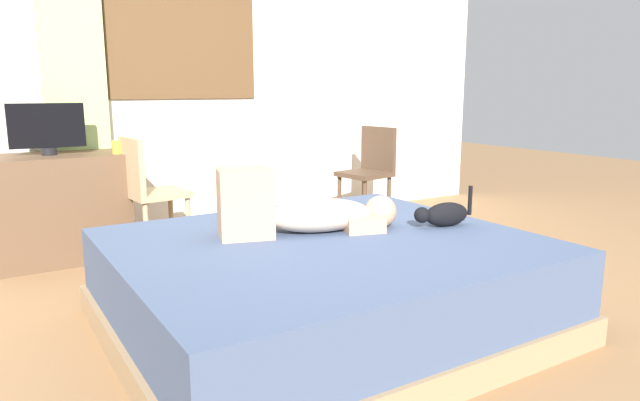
{
  "coord_description": "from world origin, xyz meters",
  "views": [
    {
      "loc": [
        -1.51,
        -2.36,
        1.19
      ],
      "look_at": [
        0.03,
        0.13,
        0.61
      ],
      "focal_mm": 31.96,
      "sensor_mm": 36.0,
      "label": 1
    }
  ],
  "objects_px": {
    "bed": "(324,284)",
    "cup": "(117,147)",
    "person_lying": "(301,211)",
    "desk": "(58,208)",
    "cat": "(444,214)",
    "chair_spare": "(370,168)",
    "chair_by_desk": "(148,188)",
    "tv_monitor": "(47,128)"
  },
  "relations": [
    {
      "from": "cat",
      "to": "tv_monitor",
      "type": "relative_size",
      "value": 0.74
    },
    {
      "from": "person_lying",
      "to": "desk",
      "type": "height_order",
      "value": "person_lying"
    },
    {
      "from": "desk",
      "to": "chair_spare",
      "type": "height_order",
      "value": "chair_spare"
    },
    {
      "from": "chair_by_desk",
      "to": "chair_spare",
      "type": "relative_size",
      "value": 1.0
    },
    {
      "from": "bed",
      "to": "cat",
      "type": "distance_m",
      "value": 0.76
    },
    {
      "from": "cat",
      "to": "person_lying",
      "type": "bearing_deg",
      "value": 157.85
    },
    {
      "from": "person_lying",
      "to": "chair_spare",
      "type": "xyz_separation_m",
      "value": [
        1.54,
        1.48,
        -0.06
      ]
    },
    {
      "from": "bed",
      "to": "tv_monitor",
      "type": "xyz_separation_m",
      "value": [
        -0.98,
        1.97,
        0.7
      ]
    },
    {
      "from": "desk",
      "to": "cup",
      "type": "bearing_deg",
      "value": -23.26
    },
    {
      "from": "bed",
      "to": "person_lying",
      "type": "bearing_deg",
      "value": 99.99
    },
    {
      "from": "cat",
      "to": "tv_monitor",
      "type": "xyz_separation_m",
      "value": [
        -1.66,
        2.09,
        0.4
      ]
    },
    {
      "from": "person_lying",
      "to": "desk",
      "type": "distance_m",
      "value": 2.03
    },
    {
      "from": "chair_spare",
      "to": "cup",
      "type": "bearing_deg",
      "value": 175.9
    },
    {
      "from": "desk",
      "to": "chair_by_desk",
      "type": "bearing_deg",
      "value": -31.2
    },
    {
      "from": "desk",
      "to": "tv_monitor",
      "type": "relative_size",
      "value": 1.87
    },
    {
      "from": "desk",
      "to": "cup",
      "type": "distance_m",
      "value": 0.6
    },
    {
      "from": "cat",
      "to": "cup",
      "type": "bearing_deg",
      "value": 123.09
    },
    {
      "from": "bed",
      "to": "desk",
      "type": "distance_m",
      "value": 2.2
    },
    {
      "from": "person_lying",
      "to": "cat",
      "type": "relative_size",
      "value": 2.62
    },
    {
      "from": "bed",
      "to": "chair_spare",
      "type": "relative_size",
      "value": 2.35
    },
    {
      "from": "tv_monitor",
      "to": "chair_spare",
      "type": "bearing_deg",
      "value": -7.25
    },
    {
      "from": "chair_by_desk",
      "to": "desk",
      "type": "bearing_deg",
      "value": 148.8
    },
    {
      "from": "bed",
      "to": "tv_monitor",
      "type": "height_order",
      "value": "tv_monitor"
    },
    {
      "from": "cat",
      "to": "chair_by_desk",
      "type": "relative_size",
      "value": 0.41
    },
    {
      "from": "desk",
      "to": "chair_by_desk",
      "type": "distance_m",
      "value": 0.65
    },
    {
      "from": "person_lying",
      "to": "chair_spare",
      "type": "relative_size",
      "value": 1.09
    },
    {
      "from": "desk",
      "to": "chair_by_desk",
      "type": "height_order",
      "value": "chair_by_desk"
    },
    {
      "from": "chair_by_desk",
      "to": "cup",
      "type": "bearing_deg",
      "value": 133.4
    },
    {
      "from": "tv_monitor",
      "to": "cup",
      "type": "distance_m",
      "value": 0.47
    },
    {
      "from": "person_lying",
      "to": "chair_by_desk",
      "type": "xyz_separation_m",
      "value": [
        -0.38,
        1.47,
        -0.06
      ]
    },
    {
      "from": "cat",
      "to": "chair_spare",
      "type": "bearing_deg",
      "value": 64.89
    },
    {
      "from": "bed",
      "to": "cup",
      "type": "relative_size",
      "value": 21.83
    },
    {
      "from": "cat",
      "to": "cup",
      "type": "height_order",
      "value": "cup"
    },
    {
      "from": "cat",
      "to": "chair_by_desk",
      "type": "xyz_separation_m",
      "value": [
        -1.1,
        1.76,
        -0.02
      ]
    },
    {
      "from": "person_lying",
      "to": "cat",
      "type": "xyz_separation_m",
      "value": [
        0.71,
        -0.29,
        -0.05
      ]
    },
    {
      "from": "tv_monitor",
      "to": "cat",
      "type": "bearing_deg",
      "value": -51.45
    },
    {
      "from": "bed",
      "to": "chair_spare",
      "type": "height_order",
      "value": "chair_spare"
    },
    {
      "from": "tv_monitor",
      "to": "chair_spare",
      "type": "xyz_separation_m",
      "value": [
        2.49,
        -0.32,
        -0.41
      ]
    },
    {
      "from": "cat",
      "to": "chair_spare",
      "type": "xyz_separation_m",
      "value": [
        0.83,
        1.77,
        -0.02
      ]
    },
    {
      "from": "tv_monitor",
      "to": "chair_by_desk",
      "type": "relative_size",
      "value": 0.56
    },
    {
      "from": "cup",
      "to": "chair_spare",
      "type": "xyz_separation_m",
      "value": [
        2.08,
        -0.15,
        -0.28
      ]
    },
    {
      "from": "tv_monitor",
      "to": "cup",
      "type": "bearing_deg",
      "value": -22.15
    }
  ]
}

